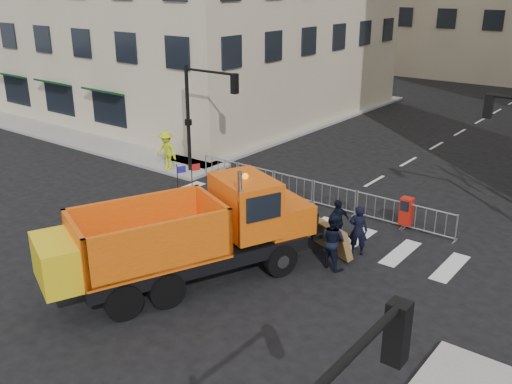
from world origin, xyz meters
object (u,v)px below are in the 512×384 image
Objects in this scene: plow_truck at (185,234)px; cop_b at (333,241)px; newspaper_box at (406,211)px; worker at (167,151)px; cop_a at (358,230)px; cop_c at (338,222)px.

plow_truck reaches higher than cop_b.
cop_b reaches higher than newspaper_box.
plow_truck is 5.15× the size of worker.
cop_a is 1.66× the size of newspaper_box.
cop_a is at bearing -86.19° from cop_b.
cop_b is 1.15× the size of cop_c.
cop_a reaches higher than newspaper_box.
cop_c is at bearing -53.73° from cop_b.
cop_a is at bearing -9.91° from plow_truck.
plow_truck is 6.21m from cop_a.
worker is at bearing -6.62° from cop_b.
plow_truck is 6.05m from cop_c.
cop_a is at bearing -12.54° from worker.
worker is (-8.72, 7.54, -0.57)m from plow_truck.
worker is at bearing -178.61° from newspaper_box.
newspaper_box is (0.41, 3.19, -0.21)m from cop_a.
cop_a reaches higher than cop_c.
newspaper_box is (12.45, 0.83, -0.43)m from worker.
cop_b is 4.67m from newspaper_box.
cop_c is (2.31, 5.53, -0.86)m from plow_truck.
plow_truck is 9.23m from newspaper_box.
newspaper_box is at bearing 173.94° from cop_c.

